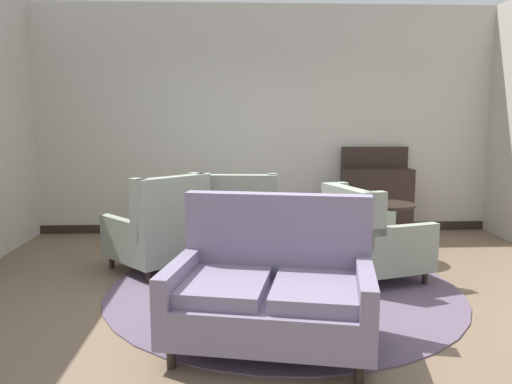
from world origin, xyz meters
The scene contains 12 objects.
ground centered at (0.00, 0.00, 0.00)m, with size 9.03×9.03×0.00m, color brown.
wall_back centered at (0.00, 2.76, 1.58)m, with size 6.61×0.08×3.16m, color #BCB7AD.
baseboard_back centered at (0.00, 2.71, 0.06)m, with size 6.45×0.03×0.12m, color black.
area_rug centered at (0.00, 0.30, 0.01)m, with size 3.32×3.32×0.01m, color #5B4C60.
coffee_table centered at (-0.23, 0.18, 0.39)m, with size 0.92×0.92×0.46m.
porcelain_vase centered at (-0.24, 0.16, 0.61)m, with size 0.19×0.19×0.34m.
settee centered at (-0.20, -0.88, 0.41)m, with size 1.55×1.16×1.05m.
armchair_beside_settee centered at (-1.24, 0.92, 0.43)m, with size 1.19×1.20×1.03m.
armchair_foreground_right centered at (-0.39, 1.43, 0.42)m, with size 0.92×0.96×1.00m.
armchair_near_sideboard centered at (0.89, 0.50, 0.41)m, with size 1.05×1.01×0.95m.
side_table centered at (1.29, 1.21, 0.40)m, with size 0.58×0.58×0.66m.
sideboard centered at (1.52, 2.47, 0.53)m, with size 0.94×0.36×1.22m.
Camera 1 is at (-0.47, -4.20, 1.60)m, focal length 34.53 mm.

